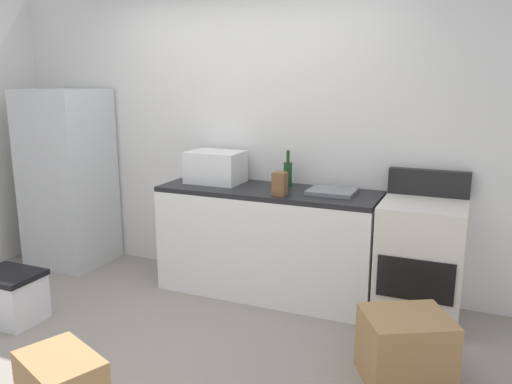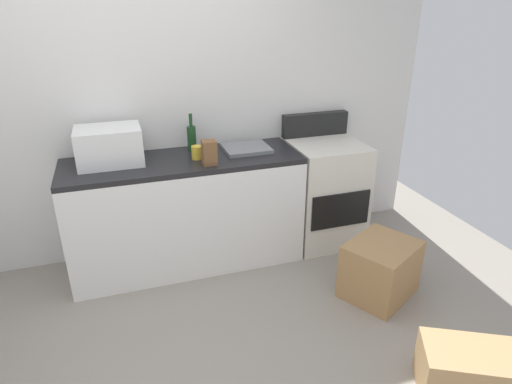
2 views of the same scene
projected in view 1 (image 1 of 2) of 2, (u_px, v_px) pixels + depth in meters
The scene contains 12 objects.
ground_plane at pixel (158, 352), 3.45m from camera, with size 6.00×6.00×0.00m, color gray.
wall_back at pixel (252, 134), 4.55m from camera, with size 5.00×0.10×2.60m, color silver.
kitchen_counter at pixel (268, 242), 4.31m from camera, with size 1.80×0.60×0.90m.
refrigerator at pixel (68, 178), 4.97m from camera, with size 0.68×0.66×1.68m, color silver.
stove_oven at pixel (420, 260), 3.84m from camera, with size 0.60×0.61×1.10m.
microwave at pixel (216, 167), 4.44m from camera, with size 0.46×0.34×0.27m, color white.
sink_basin at pixel (332, 191), 4.05m from camera, with size 0.36×0.32×0.03m, color slate.
wine_bottle at pixel (288, 173), 4.30m from camera, with size 0.07×0.07×0.30m.
coffee_mug at pixel (279, 185), 4.13m from camera, with size 0.08×0.08×0.10m, color gold.
knife_block at pixel (280, 184), 3.96m from camera, with size 0.10×0.10×0.18m, color brown.
cardboard_box_small at pixel (405, 348), 3.08m from camera, with size 0.49×0.42×0.42m, color #A37A4C.
storage_bin at pixel (10, 296), 3.86m from camera, with size 0.46×0.36×0.38m.
Camera 1 is at (1.83, -2.62, 1.80)m, focal length 36.32 mm.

